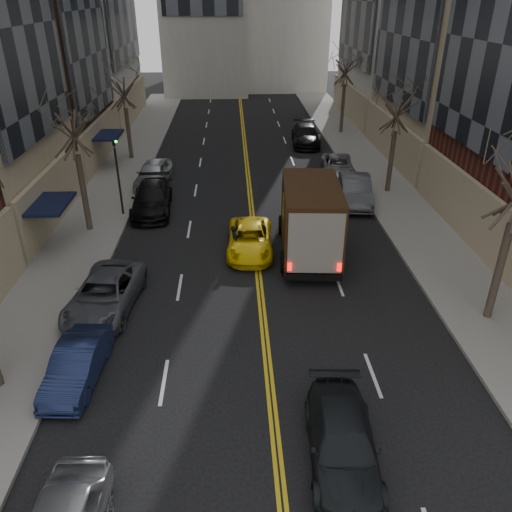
{
  "coord_description": "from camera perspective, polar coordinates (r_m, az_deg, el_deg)",
  "views": [
    {
      "loc": [
        -1.06,
        -4.74,
        11.42
      ],
      "look_at": [
        -0.22,
        12.59,
        2.2
      ],
      "focal_mm": 35.0,
      "sensor_mm": 36.0,
      "label": 1
    }
  ],
  "objects": [
    {
      "name": "tree_rt_mid",
      "position": [
        31.77,
        16.11,
        17.45
      ],
      "size": [
        3.2,
        3.2,
        8.32
      ],
      "color": "#382D23",
      "rests_on": "sidewalk_right"
    },
    {
      "name": "sidewalk_right",
      "position": [
        35.18,
        14.16,
        8.32
      ],
      "size": [
        4.0,
        66.0,
        0.15
      ],
      "primitive_type": "cube",
      "color": "slate",
      "rests_on": "ground"
    },
    {
      "name": "parked_rt_b",
      "position": [
        35.93,
        9.33,
        10.16
      ],
      "size": [
        2.57,
        4.78,
        1.27
      ],
      "primitive_type": "imported",
      "rotation": [
        0.0,
        0.0,
        -0.1
      ],
      "color": "#A4A7AB",
      "rests_on": "ground"
    },
    {
      "name": "parked_lf_b",
      "position": [
        17.67,
        -19.78,
        -11.59
      ],
      "size": [
        1.62,
        3.97,
        1.28
      ],
      "primitive_type": "imported",
      "rotation": [
        0.0,
        0.0,
        -0.07
      ],
      "color": "#131C3D",
      "rests_on": "ground"
    },
    {
      "name": "sidewalk_left",
      "position": [
        34.63,
        -16.01,
        7.77
      ],
      "size": [
        4.0,
        66.0,
        0.15
      ],
      "primitive_type": "cube",
      "color": "slate",
      "rests_on": "ground"
    },
    {
      "name": "parked_lf_e",
      "position": [
        34.01,
        -11.64,
        9.23
      ],
      "size": [
        2.4,
        4.91,
        1.61
      ],
      "primitive_type": "imported",
      "rotation": [
        0.0,
        0.0,
        -0.11
      ],
      "color": "#B4B7BC",
      "rests_on": "ground"
    },
    {
      "name": "parked_lf_c",
      "position": [
        20.92,
        -16.9,
        -4.19
      ],
      "size": [
        2.89,
        5.29,
        1.41
      ],
      "primitive_type": "imported",
      "rotation": [
        0.0,
        0.0,
        -0.11
      ],
      "color": "#4E5056",
      "rests_on": "ground"
    },
    {
      "name": "parked_rt_c",
      "position": [
        43.08,
        5.7,
        13.58
      ],
      "size": [
        2.62,
        5.59,
        1.58
      ],
      "primitive_type": "imported",
      "rotation": [
        0.0,
        0.0,
        -0.08
      ],
      "color": "black",
      "rests_on": "ground"
    },
    {
      "name": "taxi",
      "position": [
        24.5,
        -0.71,
        1.92
      ],
      "size": [
        2.35,
        4.78,
        1.31
      ],
      "primitive_type": "imported",
      "rotation": [
        0.0,
        0.0,
        -0.04
      ],
      "color": "#E3BF09",
      "rests_on": "ground"
    },
    {
      "name": "parked_rt_a",
      "position": [
        30.93,
        11.27,
        7.39
      ],
      "size": [
        2.31,
        5.13,
        1.63
      ],
      "primitive_type": "imported",
      "rotation": [
        0.0,
        0.0,
        -0.12
      ],
      "color": "#46484D",
      "rests_on": "ground"
    },
    {
      "name": "pedestrian",
      "position": [
        24.06,
        -2.44,
        1.74
      ],
      "size": [
        0.39,
        0.58,
        1.58
      ],
      "primitive_type": "imported",
      "rotation": [
        0.0,
        0.0,
        1.59
      ],
      "color": "black",
      "rests_on": "ground"
    },
    {
      "name": "ups_truck",
      "position": [
        23.91,
        6.15,
        4.27
      ],
      "size": [
        3.14,
        6.93,
        3.71
      ],
      "rotation": [
        0.0,
        0.0,
        -0.07
      ],
      "color": "black",
      "rests_on": "ground"
    },
    {
      "name": "tree_lf_far",
      "position": [
        38.9,
        -15.07,
        19.14
      ],
      "size": [
        3.2,
        3.2,
        8.12
      ],
      "color": "#382D23",
      "rests_on": "sidewalk_left"
    },
    {
      "name": "observer_sedan",
      "position": [
        14.56,
        9.85,
        -20.26
      ],
      "size": [
        2.15,
        4.65,
        1.32
      ],
      "rotation": [
        0.0,
        0.0,
        -0.07
      ],
      "color": "black",
      "rests_on": "ground"
    },
    {
      "name": "tree_rt_far",
      "position": [
        46.05,
        10.35,
        21.75
      ],
      "size": [
        3.2,
        3.2,
        9.11
      ],
      "color": "#382D23",
      "rests_on": "sidewalk_right"
    },
    {
      "name": "tree_lf_mid",
      "position": [
        26.36,
        -20.6,
        15.76
      ],
      "size": [
        3.2,
        3.2,
        8.91
      ],
      "color": "#382D23",
      "rests_on": "sidewalk_left"
    },
    {
      "name": "traffic_signal",
      "position": [
        28.79,
        -15.57,
        9.58
      ],
      "size": [
        0.29,
        0.26,
        4.7
      ],
      "color": "black",
      "rests_on": "sidewalk_left"
    },
    {
      "name": "parked_lf_d",
      "position": [
        29.79,
        -11.82,
        6.46
      ],
      "size": [
        2.45,
        5.46,
        1.56
      ],
      "primitive_type": "imported",
      "rotation": [
        0.0,
        0.0,
        0.05
      ],
      "color": "black",
      "rests_on": "ground"
    }
  ]
}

